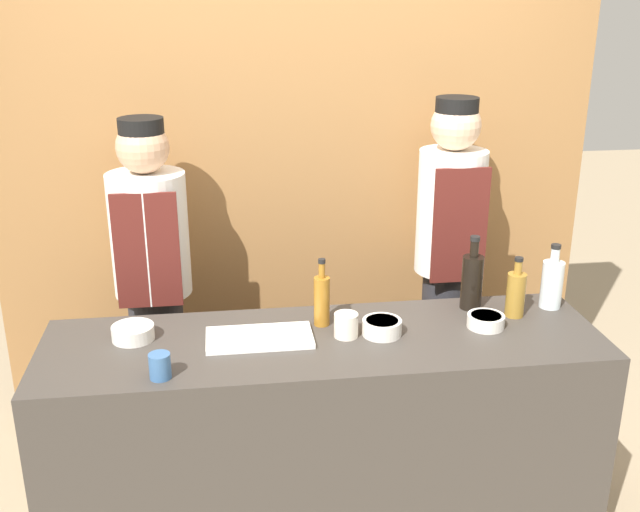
# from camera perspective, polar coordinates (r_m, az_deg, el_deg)

# --- Properties ---
(cabinet_wall) EXTENTS (2.81, 0.18, 2.40)m
(cabinet_wall) POSITION_cam_1_polar(r_m,az_deg,el_deg) (3.62, -1.94, 5.10)
(cabinet_wall) COLOR olive
(cabinet_wall) RESTS_ON ground_plane
(counter) EXTENTS (2.07, 0.60, 0.90)m
(counter) POSITION_cam_1_polar(r_m,az_deg,el_deg) (2.99, 0.32, -14.11)
(counter) COLOR #3D3833
(counter) RESTS_ON ground_plane
(sauce_bowl_yellow) EXTENTS (0.15, 0.15, 0.06)m
(sauce_bowl_yellow) POSITION_cam_1_polar(r_m,az_deg,el_deg) (2.79, 4.74, -5.37)
(sauce_bowl_yellow) COLOR silver
(sauce_bowl_yellow) RESTS_ON counter
(sauce_bowl_green) EXTENTS (0.14, 0.14, 0.05)m
(sauce_bowl_green) POSITION_cam_1_polar(r_m,az_deg,el_deg) (2.91, 12.52, -4.80)
(sauce_bowl_green) COLOR silver
(sauce_bowl_green) RESTS_ON counter
(sauce_bowl_purple) EXTENTS (0.15, 0.15, 0.05)m
(sauce_bowl_purple) POSITION_cam_1_polar(r_m,az_deg,el_deg) (2.83, -14.06, -5.62)
(sauce_bowl_purple) COLOR silver
(sauce_bowl_purple) RESTS_ON counter
(cutting_board) EXTENTS (0.39, 0.20, 0.02)m
(cutting_board) POSITION_cam_1_polar(r_m,az_deg,el_deg) (2.76, -4.63, -6.23)
(cutting_board) COLOR white
(cutting_board) RESTS_ON counter
(bottle_amber) EXTENTS (0.06, 0.06, 0.27)m
(bottle_amber) POSITION_cam_1_polar(r_m,az_deg,el_deg) (2.83, 0.13, -3.32)
(bottle_amber) COLOR #9E661E
(bottle_amber) RESTS_ON counter
(bottle_vinegar) EXTENTS (0.07, 0.07, 0.24)m
(bottle_vinegar) POSITION_cam_1_polar(r_m,az_deg,el_deg) (3.01, 14.69, -2.75)
(bottle_vinegar) COLOR olive
(bottle_vinegar) RESTS_ON counter
(bottle_soy) EXTENTS (0.09, 0.09, 0.30)m
(bottle_soy) POSITION_cam_1_polar(r_m,az_deg,el_deg) (3.03, 11.51, -1.82)
(bottle_soy) COLOR black
(bottle_soy) RESTS_ON counter
(bottle_clear) EXTENTS (0.09, 0.09, 0.27)m
(bottle_clear) POSITION_cam_1_polar(r_m,az_deg,el_deg) (3.13, 17.26, -1.96)
(bottle_clear) COLOR silver
(bottle_clear) RESTS_ON counter
(cup_cream) EXTENTS (0.09, 0.09, 0.09)m
(cup_cream) POSITION_cam_1_polar(r_m,az_deg,el_deg) (2.76, 2.00, -5.29)
(cup_cream) COLOR silver
(cup_cream) RESTS_ON counter
(cup_blue) EXTENTS (0.07, 0.07, 0.09)m
(cup_blue) POSITION_cam_1_polar(r_m,az_deg,el_deg) (2.54, -12.10, -8.20)
(cup_blue) COLOR #386093
(cup_blue) RESTS_ON counter
(chef_left) EXTENTS (0.33, 0.33, 1.62)m
(chef_left) POSITION_cam_1_polar(r_m,az_deg,el_deg) (3.36, -12.56, -2.17)
(chef_left) COLOR #28282D
(chef_left) RESTS_ON ground_plane
(chef_right) EXTENTS (0.30, 0.30, 1.68)m
(chef_right) POSITION_cam_1_polar(r_m,az_deg,el_deg) (3.48, 9.70, -0.36)
(chef_right) COLOR #28282D
(chef_right) RESTS_ON ground_plane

